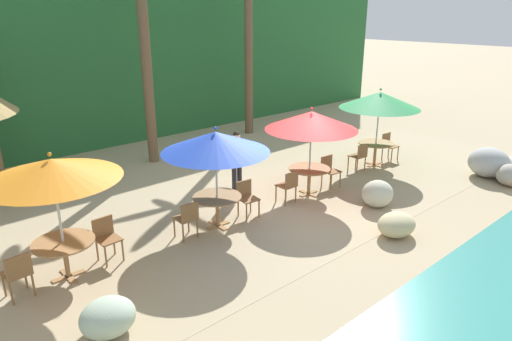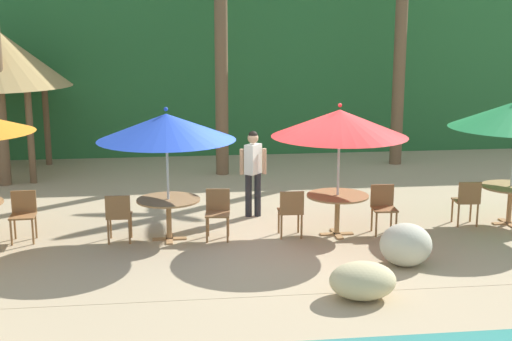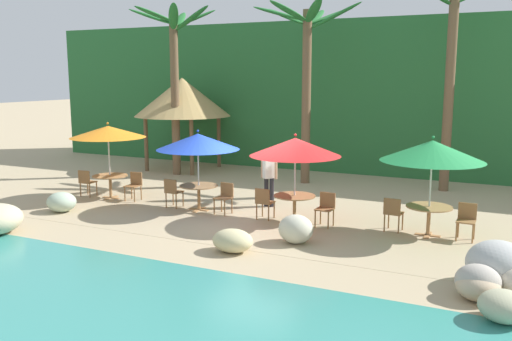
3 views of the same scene
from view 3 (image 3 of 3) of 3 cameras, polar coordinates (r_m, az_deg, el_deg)
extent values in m
plane|color=tan|center=(15.01, 0.07, -5.01)|extent=(120.00, 120.00, 0.00)
cube|color=tan|center=(15.01, 0.07, -4.99)|extent=(18.00, 5.20, 0.01)
cube|color=#286633|center=(22.99, 9.78, 7.59)|extent=(28.00, 2.40, 6.00)
ellipsoid|color=tan|center=(10.46, 22.08, -11.05)|extent=(0.76, 0.78, 0.50)
ellipsoid|color=#AFB0AD|center=(11.13, 23.84, -8.89)|extent=(1.14, 1.15, 0.87)
ellipsoid|color=#A9BFA6|center=(16.64, -19.55, -3.10)|extent=(0.85, 0.78, 0.57)
ellipsoid|color=#B0AF8C|center=(9.76, 24.34, -12.72)|extent=(0.79, 0.81, 0.50)
ellipsoid|color=beige|center=(12.81, 4.15, -6.09)|extent=(0.82, 0.74, 0.68)
ellipsoid|color=#ACA397|center=(10.50, 22.06, -10.63)|extent=(0.79, 0.70, 0.61)
ellipsoid|color=#CABD8B|center=(12.19, -2.44, -7.30)|extent=(0.93, 0.75, 0.51)
cylinder|color=silver|center=(17.84, -14.98, 0.68)|extent=(0.04, 0.04, 2.22)
cone|color=orange|center=(17.71, -15.13, 3.91)|extent=(2.34, 2.34, 0.36)
sphere|color=orange|center=(17.69, -15.17, 4.76)|extent=(0.07, 0.07, 0.07)
cube|color=#A37547|center=(18.04, -14.83, -2.76)|extent=(0.60, 0.12, 0.03)
cube|color=#A37547|center=(18.04, -14.83, -2.76)|extent=(0.12, 0.60, 0.03)
cylinder|color=#A37547|center=(17.97, -14.88, -1.65)|extent=(0.09, 0.09, 0.71)
cylinder|color=#A37547|center=(17.90, -14.93, -0.54)|extent=(1.10, 1.10, 0.03)
cylinder|color=olive|center=(17.25, -12.51, -2.52)|extent=(0.04, 0.04, 0.45)
cylinder|color=olive|center=(17.46, -13.47, -2.41)|extent=(0.04, 0.04, 0.45)
cylinder|color=olive|center=(17.54, -11.84, -2.29)|extent=(0.04, 0.04, 0.45)
cylinder|color=olive|center=(17.74, -12.79, -2.19)|extent=(0.04, 0.04, 0.45)
cube|color=olive|center=(17.45, -12.68, -1.58)|extent=(0.44, 0.44, 0.03)
cube|color=olive|center=(17.57, -12.33, -0.84)|extent=(0.42, 0.05, 0.42)
cylinder|color=olive|center=(18.75, -17.08, -1.74)|extent=(0.04, 0.04, 0.45)
cylinder|color=olive|center=(18.53, -16.22, -1.83)|extent=(0.04, 0.04, 0.45)
cylinder|color=olive|center=(18.48, -17.77, -1.94)|extent=(0.04, 0.04, 0.45)
cylinder|color=olive|center=(18.26, -16.89, -2.03)|extent=(0.04, 0.04, 0.45)
cube|color=olive|center=(18.46, -17.03, -1.15)|extent=(0.45, 0.45, 0.03)
cube|color=olive|center=(18.27, -17.44, -0.66)|extent=(0.42, 0.07, 0.42)
cylinder|color=silver|center=(15.78, -5.99, -0.42)|extent=(0.04, 0.04, 2.10)
cone|color=blue|center=(15.64, -6.06, 3.01)|extent=(2.37, 2.37, 0.45)
sphere|color=blue|center=(15.61, -6.08, 4.12)|extent=(0.07, 0.07, 0.07)
cube|color=#A37547|center=(16.00, -5.93, -4.07)|extent=(0.60, 0.12, 0.03)
cube|color=#A37547|center=(16.00, -5.93, -4.07)|extent=(0.12, 0.60, 0.03)
cylinder|color=#A37547|center=(15.91, -5.95, -2.83)|extent=(0.09, 0.09, 0.71)
cylinder|color=#A37547|center=(15.84, -5.97, -1.58)|extent=(1.10, 1.10, 0.03)
cylinder|color=olive|center=(15.21, -3.28, -3.95)|extent=(0.04, 0.04, 0.45)
cylinder|color=olive|center=(15.41, -4.37, -3.78)|extent=(0.04, 0.04, 0.45)
cylinder|color=olive|center=(15.50, -2.52, -3.69)|extent=(0.04, 0.04, 0.45)
cylinder|color=olive|center=(15.70, -3.60, -3.52)|extent=(0.04, 0.04, 0.45)
cube|color=olive|center=(15.40, -3.45, -2.87)|extent=(0.46, 0.46, 0.03)
cube|color=olive|center=(15.52, -3.03, -2.03)|extent=(0.42, 0.08, 0.42)
cylinder|color=olive|center=(16.65, -8.60, -2.83)|extent=(0.04, 0.04, 0.45)
cylinder|color=olive|center=(16.45, -7.58, -2.96)|extent=(0.04, 0.04, 0.45)
cylinder|color=olive|center=(16.37, -9.32, -3.07)|extent=(0.04, 0.04, 0.45)
cylinder|color=olive|center=(16.17, -8.29, -3.21)|extent=(0.04, 0.04, 0.45)
cube|color=olive|center=(16.36, -8.47, -2.20)|extent=(0.43, 0.43, 0.03)
cube|color=olive|center=(16.16, -8.89, -1.65)|extent=(0.42, 0.04, 0.42)
cylinder|color=silver|center=(14.40, 4.05, -1.33)|extent=(0.04, 0.04, 2.13)
cone|color=red|center=(14.25, 4.10, 2.47)|extent=(2.39, 2.39, 0.47)
sphere|color=red|center=(14.21, 4.11, 3.71)|extent=(0.07, 0.07, 0.07)
cube|color=#A37547|center=(14.64, 4.00, -5.36)|extent=(0.60, 0.12, 0.03)
cube|color=#A37547|center=(14.64, 4.00, -5.36)|extent=(0.12, 0.60, 0.03)
cylinder|color=#A37547|center=(14.55, 4.02, -4.01)|extent=(0.09, 0.09, 0.71)
cylinder|color=#A37547|center=(14.47, 4.03, -2.65)|extent=(1.10, 1.10, 0.03)
cylinder|color=olive|center=(14.04, 7.51, -5.20)|extent=(0.04, 0.04, 0.45)
cylinder|color=olive|center=(14.17, 6.17, -5.04)|extent=(0.04, 0.04, 0.45)
cylinder|color=olive|center=(14.36, 8.04, -4.87)|extent=(0.04, 0.04, 0.45)
cylinder|color=olive|center=(14.48, 6.72, -4.71)|extent=(0.04, 0.04, 0.45)
cube|color=olive|center=(14.20, 7.13, -4.02)|extent=(0.45, 0.45, 0.03)
cube|color=olive|center=(14.34, 7.45, -3.09)|extent=(0.42, 0.06, 0.42)
cylinder|color=olive|center=(15.16, 0.67, -3.99)|extent=(0.04, 0.04, 0.45)
cylinder|color=olive|center=(15.01, 1.90, -4.13)|extent=(0.04, 0.04, 0.45)
cylinder|color=olive|center=(14.84, 0.07, -4.28)|extent=(0.04, 0.04, 0.45)
cylinder|color=olive|center=(14.69, 1.32, -4.44)|extent=(0.04, 0.04, 0.45)
cube|color=olive|center=(14.87, 0.99, -3.31)|extent=(0.43, 0.43, 0.03)
cube|color=olive|center=(14.65, 0.66, -2.73)|extent=(0.42, 0.05, 0.42)
cylinder|color=silver|center=(13.82, 17.64, -2.12)|extent=(0.04, 0.04, 2.19)
cone|color=#238E47|center=(13.65, 17.85, 1.96)|extent=(2.45, 2.45, 0.50)
sphere|color=#238E47|center=(13.62, 17.92, 3.31)|extent=(0.07, 0.07, 0.07)
cube|color=#A37547|center=(14.07, 17.41, -6.43)|extent=(0.60, 0.12, 0.03)
cube|color=#A37547|center=(14.07, 17.41, -6.43)|extent=(0.12, 0.60, 0.03)
cylinder|color=#A37547|center=(13.98, 17.48, -5.03)|extent=(0.09, 0.09, 0.71)
cylinder|color=#A37547|center=(13.90, 17.56, -3.61)|extent=(1.10, 1.10, 0.03)
cylinder|color=olive|center=(13.73, 21.59, -6.16)|extent=(0.04, 0.04, 0.45)
cylinder|color=olive|center=(13.76, 20.10, -6.04)|extent=(0.04, 0.04, 0.45)
cylinder|color=olive|center=(14.08, 21.72, -5.79)|extent=(0.04, 0.04, 0.45)
cylinder|color=olive|center=(14.11, 20.27, -5.67)|extent=(0.04, 0.04, 0.45)
cube|color=olive|center=(13.86, 20.98, -4.96)|extent=(0.43, 0.43, 0.03)
cube|color=olive|center=(14.01, 21.11, -3.99)|extent=(0.42, 0.04, 0.42)
cylinder|color=olive|center=(14.42, 13.61, -4.99)|extent=(0.04, 0.04, 0.45)
cylinder|color=olive|center=(14.33, 14.98, -5.14)|extent=(0.04, 0.04, 0.45)
cylinder|color=olive|center=(14.09, 13.19, -5.32)|extent=(0.04, 0.04, 0.45)
cylinder|color=olive|center=(14.00, 14.60, -5.48)|extent=(0.04, 0.04, 0.45)
cube|color=olive|center=(14.15, 14.14, -4.29)|extent=(0.45, 0.45, 0.03)
cube|color=olive|center=(13.92, 13.94, -3.70)|extent=(0.42, 0.07, 0.42)
cylinder|color=brown|center=(21.56, -8.41, 7.74)|extent=(0.32, 0.32, 6.19)
ellipsoid|color=#236B2D|center=(21.14, -6.71, 15.44)|extent=(1.56, 0.45, 0.94)
ellipsoid|color=#236B2D|center=(21.77, -6.31, 15.44)|extent=(1.45, 1.32, 0.77)
ellipsoid|color=#236B2D|center=(22.46, -7.98, 15.10)|extent=(0.81, 1.58, 0.92)
ellipsoid|color=#236B2D|center=(22.41, -9.61, 15.35)|extent=(1.62, 1.14, 0.59)
ellipsoid|color=#236B2D|center=(21.78, -10.91, 15.43)|extent=(1.64, 1.05, 0.65)
ellipsoid|color=#236B2D|center=(21.17, -10.55, 15.69)|extent=(0.91, 1.69, 0.55)
ellipsoid|color=#236B2D|center=(20.80, -8.57, 15.53)|extent=(1.18, 1.48, 0.90)
cylinder|color=brown|center=(19.69, 5.24, 7.48)|extent=(0.32, 0.32, 6.10)
ellipsoid|color=#236B2D|center=(19.64, 8.28, 15.66)|extent=(1.84, 0.69, 0.95)
ellipsoid|color=#236B2D|center=(20.29, 7.84, 15.64)|extent=(1.47, 1.67, 0.76)
ellipsoid|color=#236B2D|center=(20.70, 6.22, 15.50)|extent=(0.44, 1.86, 0.83)
ellipsoid|color=#236B2D|center=(20.42, 3.20, 15.65)|extent=(1.87, 0.97, 0.79)
ellipsoid|color=#236B2D|center=(19.88, 2.48, 15.96)|extent=(1.93, 0.87, 0.62)
ellipsoid|color=#236B2D|center=(19.05, 3.45, 16.19)|extent=(0.97, 1.91, 0.64)
ellipsoid|color=#236B2D|center=(18.84, 6.00, 16.18)|extent=(1.30, 1.79, 0.70)
cylinder|color=brown|center=(19.28, 19.43, 7.87)|extent=(0.32, 0.32, 6.74)
cylinder|color=brown|center=(24.44, -8.32, 3.29)|extent=(0.16, 0.16, 2.20)
cylinder|color=brown|center=(23.32, -3.88, 3.06)|extent=(0.16, 0.16, 2.20)
cylinder|color=brown|center=(22.69, -11.34, 2.70)|extent=(0.16, 0.16, 2.20)
cylinder|color=brown|center=(21.47, -6.69, 2.43)|extent=(0.16, 0.16, 2.20)
cone|color=tan|center=(22.80, -7.66, 7.57)|extent=(3.93, 3.93, 1.55)
cylinder|color=#232328|center=(16.32, 1.07, -2.25)|extent=(0.13, 0.13, 0.86)
cylinder|color=#232328|center=(16.25, 1.65, -2.30)|extent=(0.13, 0.13, 0.86)
cube|color=silver|center=(16.15, 1.37, 0.22)|extent=(0.37, 0.39, 0.58)
cylinder|color=tan|center=(16.25, 0.66, 0.11)|extent=(0.08, 0.08, 0.50)
cylinder|color=tan|center=(16.07, 2.09, -0.01)|extent=(0.08, 0.08, 0.50)
sphere|color=tan|center=(16.09, 1.38, 1.66)|extent=(0.21, 0.21, 0.21)
sphere|color=black|center=(16.08, 1.38, 1.84)|extent=(0.18, 0.18, 0.18)
camera|label=1|loc=(14.85, -43.23, 10.43)|focal=32.07mm
camera|label=2|loc=(8.17, -53.07, 5.12)|focal=47.98mm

